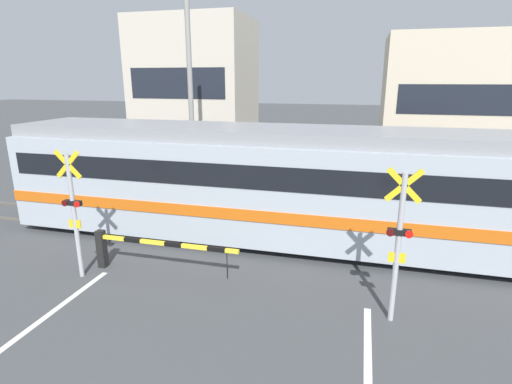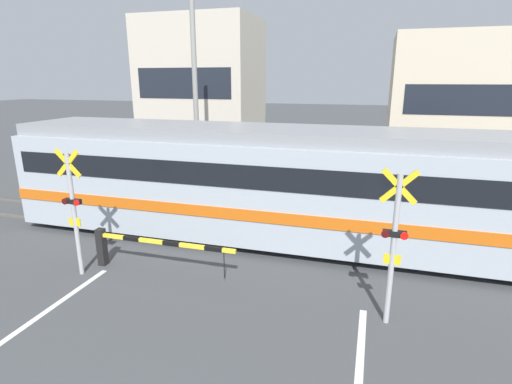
{
  "view_description": "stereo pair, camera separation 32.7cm",
  "coord_description": "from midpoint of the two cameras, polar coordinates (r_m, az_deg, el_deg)",
  "views": [
    {
      "loc": [
        2.85,
        -0.52,
        4.76
      ],
      "look_at": [
        0.0,
        10.25,
        1.6
      ],
      "focal_mm": 28.0,
      "sensor_mm": 36.0,
      "label": 1
    },
    {
      "loc": [
        3.17,
        -0.43,
        4.76
      ],
      "look_at": [
        0.0,
        10.25,
        1.6
      ],
      "focal_mm": 28.0,
      "sensor_mm": 36.0,
      "label": 2
    }
  ],
  "objects": [
    {
      "name": "commuter_train",
      "position": [
        11.93,
        2.25,
        1.59
      ],
      "size": [
        15.68,
        3.01,
        3.42
      ],
      "color": "#ADB7C1",
      "rests_on": "ground_plane"
    },
    {
      "name": "pedestrian",
      "position": [
        17.97,
        5.23,
        3.59
      ],
      "size": [
        0.38,
        0.22,
        1.68
      ],
      "color": "#23232D",
      "rests_on": "ground_plane"
    },
    {
      "name": "utility_pole_streetside",
      "position": [
        18.01,
        -8.15,
        14.32
      ],
      "size": [
        0.22,
        0.22,
        8.66
      ],
      "color": "gray",
      "rests_on": "ground_plane"
    },
    {
      "name": "rail_track_near",
      "position": [
        11.9,
        0.48,
        -7.54
      ],
      "size": [
        50.0,
        0.1,
        0.08
      ],
      "color": "#5B564C",
      "rests_on": "ground_plane"
    },
    {
      "name": "rail_track_far",
      "position": [
        13.18,
        2.21,
        -5.16
      ],
      "size": [
        50.0,
        0.1,
        0.08
      ],
      "color": "#5B564C",
      "rests_on": "ground_plane"
    },
    {
      "name": "crossing_signal_left",
      "position": [
        10.55,
        -23.82,
        -2.06
      ],
      "size": [
        0.68,
        0.15,
        3.19
      ],
      "color": "#B2B2B7",
      "rests_on": "ground_plane"
    },
    {
      "name": "building_right_of_street",
      "position": [
        23.76,
        27.57,
        11.01
      ],
      "size": [
        7.04,
        5.09,
        6.97
      ],
      "color": "beige",
      "rests_on": "ground_plane"
    },
    {
      "name": "crossing_signal_right",
      "position": [
        8.19,
        20.18,
        -6.67
      ],
      "size": [
        0.68,
        0.15,
        3.19
      ],
      "color": "#B2B2B7",
      "rests_on": "ground_plane"
    },
    {
      "name": "building_left_of_street",
      "position": [
        25.45,
        -7.27,
        14.29
      ],
      "size": [
        6.65,
        5.09,
        8.25
      ],
      "color": "beige",
      "rests_on": "ground_plane"
    },
    {
      "name": "crossing_barrier_far",
      "position": [
        14.49,
        13.66,
        -0.95
      ],
      "size": [
        3.84,
        0.2,
        1.01
      ],
      "color": "black",
      "rests_on": "ground_plane"
    },
    {
      "name": "crossing_barrier_near",
      "position": [
        10.65,
        -16.01,
        -7.29
      ],
      "size": [
        3.84,
        0.2,
        1.01
      ],
      "color": "black",
      "rests_on": "ground_plane"
    }
  ]
}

